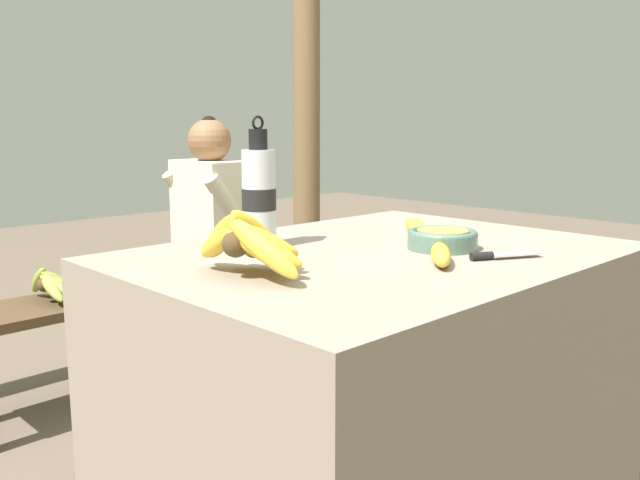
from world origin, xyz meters
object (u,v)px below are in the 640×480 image
(knife, at_px, (495,255))
(banana_bunch_ripe, at_px, (249,242))
(banana_bunch_green, at_px, (54,284))
(wooden_bench, at_px, (159,299))
(seated_vendor, at_px, (202,229))
(water_bottle, at_px, (259,196))
(support_post_far, at_px, (306,112))
(serving_bowl, at_px, (442,238))
(loose_banana_front, at_px, (441,255))
(loose_banana_side, at_px, (416,227))

(knife, bearing_deg, banana_bunch_ripe, 179.84)
(knife, bearing_deg, banana_bunch_green, 132.16)
(banana_bunch_ripe, relative_size, wooden_bench, 0.21)
(banana_bunch_ripe, bearing_deg, knife, -27.24)
(wooden_bench, height_order, seated_vendor, seated_vendor)
(banana_bunch_ripe, bearing_deg, water_bottle, 47.08)
(banana_bunch_ripe, height_order, support_post_far, support_post_far)
(serving_bowl, height_order, water_bottle, water_bottle)
(loose_banana_front, distance_m, support_post_far, 2.32)
(water_bottle, distance_m, banana_bunch_green, 1.12)
(support_post_far, bearing_deg, loose_banana_front, -125.29)
(banana_bunch_ripe, bearing_deg, wooden_bench, 67.60)
(wooden_bench, bearing_deg, support_post_far, 17.94)
(banana_bunch_ripe, distance_m, support_post_far, 2.41)
(serving_bowl, relative_size, knife, 1.01)
(serving_bowl, bearing_deg, water_bottle, 133.21)
(water_bottle, height_order, loose_banana_side, water_bottle)
(banana_bunch_green, bearing_deg, loose_banana_side, -64.70)
(loose_banana_side, distance_m, seated_vendor, 1.18)
(serving_bowl, height_order, seated_vendor, seated_vendor)
(support_post_far, bearing_deg, loose_banana_side, -123.39)
(serving_bowl, bearing_deg, support_post_far, 56.42)
(water_bottle, xyz_separation_m, knife, (0.30, -0.51, -0.12))
(banana_bunch_ripe, relative_size, loose_banana_front, 1.92)
(loose_banana_side, bearing_deg, loose_banana_front, -134.17)
(water_bottle, bearing_deg, loose_banana_front, -69.23)
(serving_bowl, distance_m, loose_banana_side, 0.23)
(knife, height_order, wooden_bench, knife)
(loose_banana_front, relative_size, knife, 1.03)
(banana_bunch_ripe, distance_m, serving_bowl, 0.55)
(serving_bowl, xyz_separation_m, loose_banana_front, (-0.15, -0.10, -0.01))
(water_bottle, xyz_separation_m, loose_banana_front, (0.17, -0.45, -0.11))
(wooden_bench, distance_m, banana_bunch_green, 0.44)
(banana_bunch_ripe, distance_m, seated_vendor, 1.46)
(wooden_bench, xyz_separation_m, seated_vendor, (0.20, -0.03, 0.27))
(serving_bowl, relative_size, water_bottle, 0.53)
(loose_banana_side, relative_size, knife, 0.88)
(seated_vendor, bearing_deg, support_post_far, -155.04)
(loose_banana_side, height_order, banana_bunch_green, loose_banana_side)
(loose_banana_side, relative_size, wooden_bench, 0.09)
(banana_bunch_ripe, bearing_deg, seated_vendor, 59.70)
(seated_vendor, distance_m, support_post_far, 1.18)
(serving_bowl, height_order, loose_banana_front, serving_bowl)
(banana_bunch_ripe, xyz_separation_m, wooden_bench, (0.53, 1.28, -0.47))
(water_bottle, distance_m, seated_vendor, 1.16)
(banana_bunch_ripe, bearing_deg, serving_bowl, -10.89)
(banana_bunch_ripe, height_order, knife, banana_bunch_ripe)
(seated_vendor, xyz_separation_m, banana_bunch_green, (-0.63, 0.03, -0.14))
(banana_bunch_ripe, xyz_separation_m, seated_vendor, (0.73, 1.25, -0.20))
(banana_bunch_green, xyz_separation_m, support_post_far, (1.61, 0.38, 0.62))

